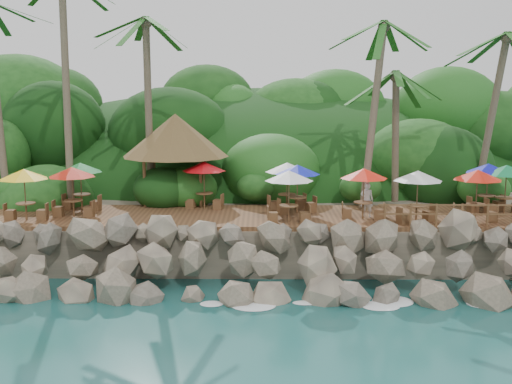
{
  "coord_description": "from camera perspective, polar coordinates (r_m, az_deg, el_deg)",
  "views": [
    {
      "loc": [
        0.27,
        -22.23,
        8.21
      ],
      "look_at": [
        0.0,
        6.0,
        3.4
      ],
      "focal_mm": 43.06,
      "sensor_mm": 36.0,
      "label": 1
    }
  ],
  "objects": [
    {
      "name": "jungle_foliage",
      "position": [
        38.12,
        0.13,
        -2.77
      ],
      "size": [
        44.0,
        16.0,
        12.0
      ],
      "primitive_type": null,
      "color": "#143811",
      "rests_on": "ground"
    },
    {
      "name": "seawall",
      "position": [
        25.24,
        -0.09,
        -6.58
      ],
      "size": [
        29.0,
        4.0,
        2.3
      ],
      "primitive_type": null,
      "color": "gray",
      "rests_on": "ground"
    },
    {
      "name": "waiter",
      "position": [
        28.72,
        10.26,
        -0.72
      ],
      "size": [
        0.67,
        0.54,
        1.61
      ],
      "primitive_type": "imported",
      "rotation": [
        0.0,
        0.0,
        2.85
      ],
      "color": "white",
      "rests_on": "terrace"
    },
    {
      "name": "palapa",
      "position": [
        31.93,
        -7.48,
        5.24
      ],
      "size": [
        5.48,
        5.48,
        4.6
      ],
      "color": "brown",
      "rests_on": "ground"
    },
    {
      "name": "railing",
      "position": [
        27.78,
        18.59,
        -1.85
      ],
      "size": [
        7.2,
        0.1,
        1.0
      ],
      "color": "brown",
      "rests_on": "terrace"
    },
    {
      "name": "terrace",
      "position": [
        28.86,
        0.0,
        -2.35
      ],
      "size": [
        26.0,
        5.0,
        0.2
      ],
      "primitive_type": "cube",
      "color": "brown",
      "rests_on": "land_base"
    },
    {
      "name": "palms",
      "position": [
        31.21,
        -0.97,
        15.63
      ],
      "size": [
        30.86,
        7.21,
        12.7
      ],
      "color": "brown",
      "rests_on": "ground"
    },
    {
      "name": "foam_line",
      "position": [
        23.97,
        -0.13,
        -10.29
      ],
      "size": [
        25.2,
        0.8,
        0.06
      ],
      "color": "white",
      "rests_on": "ground"
    },
    {
      "name": "dining_clusters",
      "position": [
        28.47,
        3.32,
        1.63
      ],
      "size": [
        24.33,
        5.35,
        2.33
      ],
      "color": "brown",
      "rests_on": "terrace"
    },
    {
      "name": "ground",
      "position": [
        23.7,
        -0.14,
        -10.6
      ],
      "size": [
        140.0,
        140.0,
        0.0
      ],
      "primitive_type": "plane",
      "color": "#19514F",
      "rests_on": "ground"
    },
    {
      "name": "land_base",
      "position": [
        38.89,
        0.14,
        -0.94
      ],
      "size": [
        32.0,
        25.2,
        2.1
      ],
      "primitive_type": "cube",
      "color": "gray",
      "rests_on": "ground"
    },
    {
      "name": "jungle_hill",
      "position": [
        46.46,
        0.21,
        -0.51
      ],
      "size": [
        44.8,
        28.0,
        15.4
      ],
      "primitive_type": "ellipsoid",
      "color": "#143811",
      "rests_on": "ground"
    }
  ]
}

